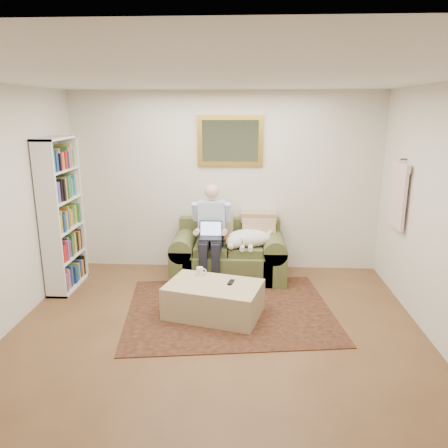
# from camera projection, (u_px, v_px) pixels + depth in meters

# --- Properties ---
(room_shell) EXTENTS (4.51, 5.00, 2.61)m
(room_shell) POSITION_uv_depth(u_px,v_px,m) (215.00, 218.00, 4.31)
(room_shell) COLOR brown
(room_shell) RESTS_ON ground
(rug) EXTENTS (2.64, 2.22, 0.01)m
(rug) POSITION_uv_depth(u_px,v_px,m) (229.00, 310.00, 5.24)
(rug) COLOR black
(rug) RESTS_ON room_shell
(sofa) EXTENTS (1.59, 0.81, 0.96)m
(sofa) POSITION_uv_depth(u_px,v_px,m) (229.00, 259.00, 6.21)
(sofa) COLOR #646837
(sofa) RESTS_ON room_shell
(seated_man) EXTENTS (0.52, 0.75, 1.34)m
(seated_man) POSITION_uv_depth(u_px,v_px,m) (211.00, 235.00, 5.98)
(seated_man) COLOR #8CA3D8
(seated_man) RESTS_ON sofa
(laptop) EXTENTS (0.31, 0.24, 0.22)m
(laptop) POSITION_uv_depth(u_px,v_px,m) (211.00, 234.00, 5.92)
(laptop) COLOR black
(laptop) RESTS_ON seated_man
(sleeping_dog) EXTENTS (0.66, 0.41, 0.24)m
(sleeping_dog) POSITION_uv_depth(u_px,v_px,m) (249.00, 238.00, 6.04)
(sleeping_dog) COLOR white
(sleeping_dog) RESTS_ON sofa
(ottoman) EXTENTS (1.20, 0.93, 0.39)m
(ottoman) POSITION_uv_depth(u_px,v_px,m) (214.00, 300.00, 5.08)
(ottoman) COLOR #CDBB89
(ottoman) RESTS_ON room_shell
(coffee_mug) EXTENTS (0.08, 0.08, 0.10)m
(coffee_mug) POSITION_uv_depth(u_px,v_px,m) (200.00, 271.00, 5.28)
(coffee_mug) COLOR white
(coffee_mug) RESTS_ON ottoman
(tv_remote) EXTENTS (0.08, 0.16, 0.02)m
(tv_remote) POSITION_uv_depth(u_px,v_px,m) (231.00, 282.00, 5.06)
(tv_remote) COLOR black
(tv_remote) RESTS_ON ottoman
(bookshelf) EXTENTS (0.28, 0.80, 2.00)m
(bookshelf) POSITION_uv_depth(u_px,v_px,m) (61.00, 215.00, 5.69)
(bookshelf) COLOR white
(bookshelf) RESTS_ON room_shell
(wall_mirror) EXTENTS (0.94, 0.04, 0.72)m
(wall_mirror) POSITION_uv_depth(u_px,v_px,m) (230.00, 141.00, 6.19)
(wall_mirror) COLOR gold
(wall_mirror) RESTS_ON room_shell
(hanging_shirt) EXTENTS (0.06, 0.52, 0.90)m
(hanging_shirt) POSITION_uv_depth(u_px,v_px,m) (399.00, 192.00, 5.39)
(hanging_shirt) COLOR #F4D3C9
(hanging_shirt) RESTS_ON room_shell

